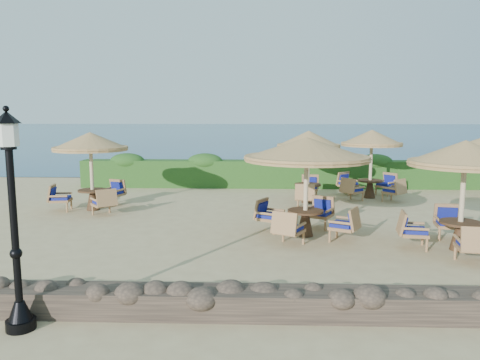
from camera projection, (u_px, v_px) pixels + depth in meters
ground at (297, 226)px, 13.71m from camera, size 120.00×120.00×0.00m
sea at (263, 132)px, 82.96m from camera, size 160.00×160.00×0.00m
hedge at (284, 174)px, 20.75m from camera, size 18.00×0.90×1.20m
stone_wall at (331, 304)px, 7.54m from camera, size 15.00×0.65×0.44m
lamp_post at (14, 230)px, 6.93m from camera, size 0.44×0.44×3.31m
cafe_set_0 at (306, 164)px, 12.32m from camera, size 3.35×3.35×2.65m
cafe_set_1 at (464, 178)px, 11.03m from camera, size 2.87×2.87×2.65m
cafe_set_2 at (91, 157)px, 15.70m from camera, size 2.69×2.75×2.65m
cafe_set_3 at (308, 151)px, 16.97m from camera, size 2.31×2.88×2.65m
cafe_set_4 at (371, 155)px, 17.99m from camera, size 2.60×2.60×2.65m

